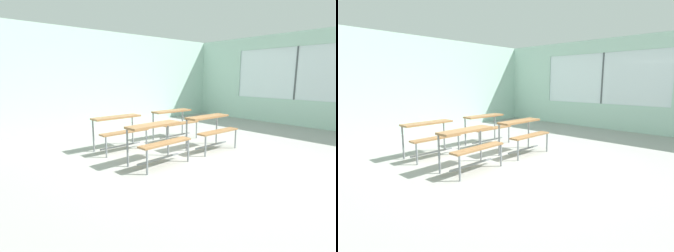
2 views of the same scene
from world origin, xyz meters
The scene contains 7 objects.
ground centered at (0.00, 0.00, -0.03)m, with size 10.00×9.00×0.05m, color #9E9E99.
wall_back centered at (0.00, 4.50, 1.50)m, with size 10.00×0.12×3.00m, color silver.
wall_right centered at (5.00, -0.13, 1.45)m, with size 0.12×9.00×3.00m.
desk_bench_r0c0 centered at (-0.88, 0.35, 0.56)m, with size 1.13×0.64×0.74m.
desk_bench_r0c1 centered at (0.62, 0.35, 0.56)m, with size 1.11×0.61×0.74m.
desk_bench_r1c0 centered at (-0.93, 1.62, 0.56)m, with size 1.10×0.60×0.74m.
desk_bench_r1c1 centered at (0.68, 1.60, 0.56)m, with size 1.12×0.62×0.74m.
Camera 1 is at (-3.80, -3.30, 1.60)m, focal length 28.00 mm.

